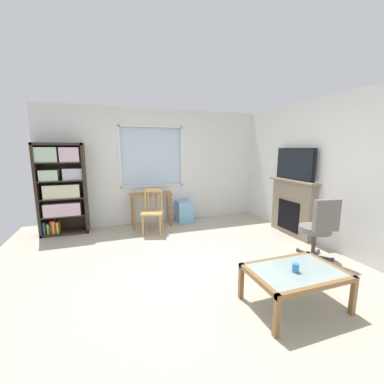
{
  "coord_description": "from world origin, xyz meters",
  "views": [
    {
      "loc": [
        -1.09,
        -3.13,
        1.72
      ],
      "look_at": [
        0.28,
        0.83,
        0.98
      ],
      "focal_mm": 22.86,
      "sensor_mm": 36.0,
      "label": 1
    }
  ],
  "objects_px": {
    "desk_under_window": "(151,199)",
    "fireplace": "(292,207)",
    "sippy_cup": "(296,268)",
    "coffee_table": "(295,275)",
    "bookshelf": "(62,186)",
    "plastic_drawer_unit": "(184,212)",
    "office_chair": "(319,226)",
    "wooden_chair": "(153,212)",
    "tv": "(295,164)"
  },
  "relations": [
    {
      "from": "desk_under_window",
      "to": "tv",
      "type": "distance_m",
      "value": 3.08
    },
    {
      "from": "bookshelf",
      "to": "fireplace",
      "type": "distance_m",
      "value": 4.67
    },
    {
      "from": "office_chair",
      "to": "coffee_table",
      "type": "bearing_deg",
      "value": -145.11
    },
    {
      "from": "office_chair",
      "to": "coffee_table",
      "type": "distance_m",
      "value": 1.4
    },
    {
      "from": "desk_under_window",
      "to": "sippy_cup",
      "type": "xyz_separation_m",
      "value": [
        0.96,
        -3.4,
        -0.14
      ]
    },
    {
      "from": "plastic_drawer_unit",
      "to": "office_chair",
      "type": "relative_size",
      "value": 0.5
    },
    {
      "from": "bookshelf",
      "to": "tv",
      "type": "relative_size",
      "value": 1.86
    },
    {
      "from": "fireplace",
      "to": "tv",
      "type": "height_order",
      "value": "tv"
    },
    {
      "from": "plastic_drawer_unit",
      "to": "sippy_cup",
      "type": "height_order",
      "value": "sippy_cup"
    },
    {
      "from": "plastic_drawer_unit",
      "to": "office_chair",
      "type": "bearing_deg",
      "value": -62.9
    },
    {
      "from": "bookshelf",
      "to": "coffee_table",
      "type": "relative_size",
      "value": 1.82
    },
    {
      "from": "coffee_table",
      "to": "sippy_cup",
      "type": "relative_size",
      "value": 11.21
    },
    {
      "from": "fireplace",
      "to": "tv",
      "type": "distance_m",
      "value": 0.86
    },
    {
      "from": "fireplace",
      "to": "desk_under_window",
      "type": "bearing_deg",
      "value": 150.59
    },
    {
      "from": "bookshelf",
      "to": "sippy_cup",
      "type": "height_order",
      "value": "bookshelf"
    },
    {
      "from": "plastic_drawer_unit",
      "to": "fireplace",
      "type": "bearing_deg",
      "value": -39.91
    },
    {
      "from": "bookshelf",
      "to": "plastic_drawer_unit",
      "type": "bearing_deg",
      "value": -1.26
    },
    {
      "from": "sippy_cup",
      "to": "desk_under_window",
      "type": "bearing_deg",
      "value": 105.73
    },
    {
      "from": "plastic_drawer_unit",
      "to": "bookshelf",
      "type": "bearing_deg",
      "value": 178.74
    },
    {
      "from": "office_chair",
      "to": "sippy_cup",
      "type": "height_order",
      "value": "office_chair"
    },
    {
      "from": "plastic_drawer_unit",
      "to": "tv",
      "type": "relative_size",
      "value": 0.51
    },
    {
      "from": "wooden_chair",
      "to": "tv",
      "type": "xyz_separation_m",
      "value": [
        2.64,
        -0.95,
        0.96
      ]
    },
    {
      "from": "plastic_drawer_unit",
      "to": "fireplace",
      "type": "relative_size",
      "value": 0.44
    },
    {
      "from": "desk_under_window",
      "to": "plastic_drawer_unit",
      "type": "height_order",
      "value": "desk_under_window"
    },
    {
      "from": "plastic_drawer_unit",
      "to": "sippy_cup",
      "type": "distance_m",
      "value": 3.47
    },
    {
      "from": "fireplace",
      "to": "sippy_cup",
      "type": "distance_m",
      "value": 2.54
    },
    {
      "from": "wooden_chair",
      "to": "tv",
      "type": "relative_size",
      "value": 0.91
    },
    {
      "from": "desk_under_window",
      "to": "sippy_cup",
      "type": "bearing_deg",
      "value": -74.27
    },
    {
      "from": "fireplace",
      "to": "tv",
      "type": "bearing_deg",
      "value": 180.0
    },
    {
      "from": "wooden_chair",
      "to": "sippy_cup",
      "type": "relative_size",
      "value": 10.0
    },
    {
      "from": "coffee_table",
      "to": "sippy_cup",
      "type": "xyz_separation_m",
      "value": [
        -0.03,
        -0.03,
        0.1
      ]
    },
    {
      "from": "wooden_chair",
      "to": "office_chair",
      "type": "height_order",
      "value": "office_chair"
    },
    {
      "from": "tv",
      "to": "office_chair",
      "type": "xyz_separation_m",
      "value": [
        -0.45,
        -1.11,
        -0.87
      ]
    },
    {
      "from": "wooden_chair",
      "to": "plastic_drawer_unit",
      "type": "relative_size",
      "value": 1.79
    },
    {
      "from": "coffee_table",
      "to": "sippy_cup",
      "type": "bearing_deg",
      "value": -137.87
    },
    {
      "from": "wooden_chair",
      "to": "plastic_drawer_unit",
      "type": "height_order",
      "value": "wooden_chair"
    },
    {
      "from": "fireplace",
      "to": "tv",
      "type": "xyz_separation_m",
      "value": [
        -0.02,
        0.0,
        0.86
      ]
    },
    {
      "from": "bookshelf",
      "to": "fireplace",
      "type": "relative_size",
      "value": 1.59
    },
    {
      "from": "bookshelf",
      "to": "sippy_cup",
      "type": "relative_size",
      "value": 20.42
    },
    {
      "from": "fireplace",
      "to": "sippy_cup",
      "type": "height_order",
      "value": "fireplace"
    },
    {
      "from": "plastic_drawer_unit",
      "to": "coffee_table",
      "type": "bearing_deg",
      "value": -86.59
    },
    {
      "from": "plastic_drawer_unit",
      "to": "office_chair",
      "type": "distance_m",
      "value": 2.97
    },
    {
      "from": "sippy_cup",
      "to": "wooden_chair",
      "type": "bearing_deg",
      "value": 109.4
    },
    {
      "from": "coffee_table",
      "to": "sippy_cup",
      "type": "height_order",
      "value": "sippy_cup"
    },
    {
      "from": "wooden_chair",
      "to": "coffee_table",
      "type": "relative_size",
      "value": 0.89
    },
    {
      "from": "desk_under_window",
      "to": "fireplace",
      "type": "xyz_separation_m",
      "value": [
        2.6,
        -1.47,
        -0.05
      ]
    },
    {
      "from": "wooden_chair",
      "to": "coffee_table",
      "type": "height_order",
      "value": "wooden_chair"
    },
    {
      "from": "fireplace",
      "to": "coffee_table",
      "type": "height_order",
      "value": "fireplace"
    },
    {
      "from": "fireplace",
      "to": "office_chair",
      "type": "relative_size",
      "value": 1.16
    },
    {
      "from": "bookshelf",
      "to": "wooden_chair",
      "type": "bearing_deg",
      "value": -19.96
    }
  ]
}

